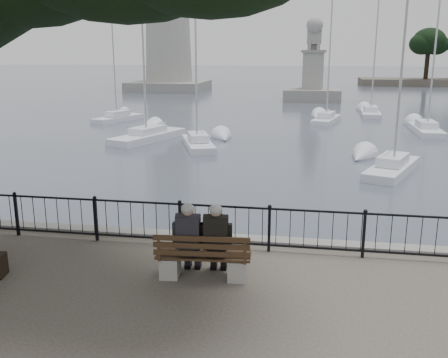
% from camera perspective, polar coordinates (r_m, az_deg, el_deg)
% --- Properties ---
extents(harbor, '(260.00, 260.00, 1.20)m').
position_cam_1_polar(harbor, '(11.90, 0.41, -9.26)').
color(harbor, slate).
rests_on(harbor, ground).
extents(railing, '(22.06, 0.06, 1.00)m').
position_cam_1_polar(railing, '(11.05, 0.00, -5.24)').
color(railing, black).
rests_on(railing, ground).
extents(bench, '(1.86, 0.68, 0.96)m').
position_cam_1_polar(bench, '(9.72, -2.39, -9.48)').
color(bench, gray).
rests_on(bench, ground).
extents(person_left, '(0.46, 0.78, 1.52)m').
position_cam_1_polar(person_left, '(9.72, -3.95, -7.18)').
color(person_left, black).
rests_on(person_left, ground).
extents(person_right, '(0.46, 0.78, 1.52)m').
position_cam_1_polar(person_right, '(9.65, -0.84, -7.30)').
color(person_right, black).
rests_on(person_right, ground).
extents(lion_monument, '(6.21, 6.21, 9.10)m').
position_cam_1_polar(lion_monument, '(57.78, 10.07, 11.10)').
color(lion_monument, slate).
rests_on(lion_monument, ground).
extents(sailboat_a, '(3.53, 6.14, 10.79)m').
position_cam_1_polar(sailboat_a, '(31.16, -8.66, 4.96)').
color(sailboat_a, silver).
rests_on(sailboat_a, ground).
extents(sailboat_b, '(2.96, 5.07, 10.98)m').
position_cam_1_polar(sailboat_b, '(28.54, -2.99, 4.32)').
color(sailboat_b, silver).
rests_on(sailboat_b, ground).
extents(sailboat_c, '(3.19, 5.18, 9.09)m').
position_cam_1_polar(sailboat_c, '(23.62, 18.68, 1.37)').
color(sailboat_c, silver).
rests_on(sailboat_c, ground).
extents(sailboat_d, '(1.54, 5.41, 9.13)m').
position_cam_1_polar(sailboat_d, '(36.27, 22.09, 5.33)').
color(sailboat_d, silver).
rests_on(sailboat_d, ground).
extents(sailboat_e, '(2.93, 4.96, 11.51)m').
position_cam_1_polar(sailboat_e, '(40.62, -12.02, 7.02)').
color(sailboat_e, silver).
rests_on(sailboat_e, ground).
extents(sailboat_f, '(2.48, 5.13, 10.30)m').
position_cam_1_polar(sailboat_f, '(39.70, 11.61, 6.82)').
color(sailboat_f, silver).
rests_on(sailboat_f, ground).
extents(sailboat_g, '(1.72, 5.36, 10.68)m').
position_cam_1_polar(sailboat_g, '(44.83, 16.38, 7.36)').
color(sailboat_g, silver).
rests_on(sailboat_g, ground).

